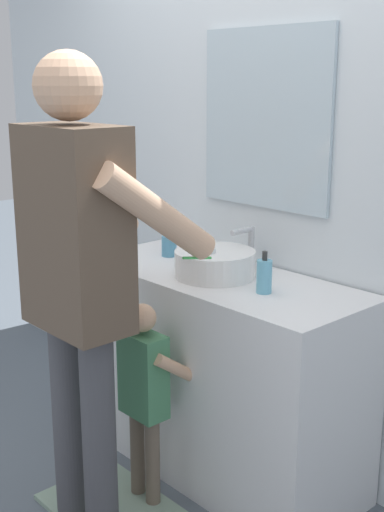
# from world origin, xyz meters

# --- Properties ---
(ground_plane) EXTENTS (14.00, 14.00, 0.00)m
(ground_plane) POSITION_xyz_m (0.00, 0.00, 0.00)
(ground_plane) COLOR slate
(back_wall) EXTENTS (4.40, 0.10, 2.70)m
(back_wall) POSITION_xyz_m (0.00, 0.62, 1.35)
(back_wall) COLOR silver
(back_wall) RESTS_ON ground
(vanity_cabinet) EXTENTS (1.33, 0.54, 0.89)m
(vanity_cabinet) POSITION_xyz_m (0.00, 0.30, 0.45)
(vanity_cabinet) COLOR white
(vanity_cabinet) RESTS_ON ground
(sink_basin) EXTENTS (0.34, 0.34, 0.11)m
(sink_basin) POSITION_xyz_m (0.00, 0.28, 0.95)
(sink_basin) COLOR white
(sink_basin) RESTS_ON vanity_cabinet
(faucet) EXTENTS (0.18, 0.14, 0.18)m
(faucet) POSITION_xyz_m (0.00, 0.49, 0.97)
(faucet) COLOR #B7BABF
(faucet) RESTS_ON vanity_cabinet
(toothbrush_cup) EXTENTS (0.07, 0.07, 0.21)m
(toothbrush_cup) POSITION_xyz_m (-0.38, 0.36, 0.94)
(toothbrush_cup) COLOR #4C8EB2
(toothbrush_cup) RESTS_ON vanity_cabinet
(soap_bottle) EXTENTS (0.06, 0.06, 0.17)m
(soap_bottle) POSITION_xyz_m (0.29, 0.26, 0.96)
(soap_bottle) COLOR #66B2D1
(soap_bottle) RESTS_ON vanity_cabinet
(bath_mat) EXTENTS (0.64, 0.40, 0.02)m
(bath_mat) POSITION_xyz_m (0.00, -0.25, 0.01)
(bath_mat) COLOR gray
(bath_mat) RESTS_ON ground
(child_toddler) EXTENTS (0.26, 0.26, 0.86)m
(child_toddler) POSITION_xyz_m (0.00, -0.10, 0.51)
(child_toddler) COLOR #6B5B4C
(child_toddler) RESTS_ON ground
(adult_parent) EXTENTS (0.55, 0.58, 1.79)m
(adult_parent) POSITION_xyz_m (-0.03, -0.36, 1.07)
(adult_parent) COLOR #47474C
(adult_parent) RESTS_ON ground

